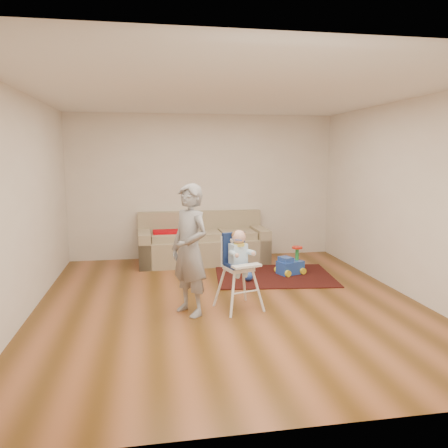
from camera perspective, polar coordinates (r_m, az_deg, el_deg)
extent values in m
plane|color=#553410|center=(5.90, 0.66, -10.24)|extent=(5.50, 5.50, 0.00)
cube|color=silver|center=(8.32, -2.74, 4.86)|extent=(5.00, 0.04, 2.70)
cube|color=silver|center=(5.71, -24.82, 2.20)|extent=(0.04, 5.50, 2.70)
cube|color=silver|center=(6.54, 22.82, 3.07)|extent=(0.04, 5.50, 2.70)
cube|color=white|center=(5.63, 0.72, 16.71)|extent=(5.00, 5.50, 0.04)
cube|color=#BD040D|center=(7.85, -7.32, -1.01)|extent=(0.54, 0.35, 0.04)
cube|color=black|center=(7.17, 6.57, -6.74)|extent=(2.00, 1.59, 0.01)
sphere|color=blue|center=(6.82, 3.18, -6.80)|extent=(0.15, 0.15, 0.15)
cylinder|color=blue|center=(5.35, 1.57, -2.12)|extent=(0.05, 0.12, 0.01)
imported|color=gray|center=(5.32, -4.49, -3.41)|extent=(0.65, 0.70, 1.61)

